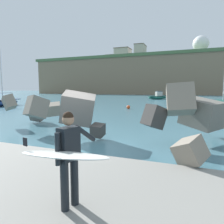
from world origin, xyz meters
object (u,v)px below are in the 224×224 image
Objects in this scene: mooring_buoy_middle at (219,104)px; boat_near_left at (0,102)px; station_building_west at (123,54)px; station_building_central at (140,52)px; surfer_with_board at (66,154)px; boat_mid_left at (223,104)px; station_building_annex at (159,57)px; boat_near_right at (158,97)px; mooring_buoy_outer at (80,102)px; station_building_east at (112,59)px; radar_dome at (201,45)px; mooring_buoy_inner at (128,107)px.

boat_near_left is at bearing -157.05° from mooring_buoy_middle.
station_building_central reaches higher than station_building_west.
surfer_with_board is 0.29× the size of boat_mid_left.
station_building_annex is (6.94, 12.17, -1.20)m from station_building_central.
boat_near_right reaches higher than mooring_buoy_outer.
mooring_buoy_outer is at bearing 119.58° from surfer_with_board.
boat_near_right is 0.64× the size of station_building_east.
surfer_with_board reaches higher than boat_near_right.
station_building_annex reaches higher than mooring_buoy_outer.
mooring_buoy_middle is 78.01m from station_building_west.
radar_dome is 1.14× the size of station_building_central.
boat_near_right reaches higher than mooring_buoy_inner.
mooring_buoy_inner is 0.06× the size of station_building_east.
station_building_central is (-6.96, 69.61, 19.73)m from mooring_buoy_outer.
boat_mid_left is at bearing -91.98° from mooring_buoy_middle.
station_building_west reaches higher than mooring_buoy_outer.
mooring_buoy_inner is (-5.04, 20.56, -1.06)m from surfer_with_board.
boat_mid_left is (10.87, -19.81, 0.01)m from boat_near_right.
mooring_buoy_middle is at bearing -75.17° from station_building_annex.
radar_dome is 35.67m from station_building_west.
station_building_annex reaches higher than mooring_buoy_middle.
station_building_west is (-36.52, 66.20, 19.21)m from mooring_buoy_middle.
boat_mid_left reaches higher than mooring_buoy_middle.
surfer_with_board is 0.29× the size of station_building_east.
mooring_buoy_inner is at bearing -89.39° from boat_near_right.
mooring_buoy_middle is at bearing -89.19° from radar_dome.
station_building_annex is at bearing 98.66° from boat_near_right.
station_building_east is at bearing 110.87° from surfer_with_board.
mooring_buoy_inner is at bearing -71.20° from station_building_west.
boat_mid_left is at bearing -62.94° from station_building_west.
radar_dome reaches higher than boat_near_left.
station_building_annex is (7.86, 90.20, 18.22)m from boat_near_left.
boat_near_left is 0.96× the size of station_building_annex.
boat_near_left is 87.19m from radar_dome.
mooring_buoy_inner is at bearing -77.40° from station_building_central.
station_building_central reaches higher than boat_near_right.
mooring_buoy_outer is 77.24m from radar_dome.
station_building_west is 19.83m from station_building_annex.
radar_dome is (10.09, 53.09, 20.89)m from boat_near_right.
mooring_buoy_middle is (0.17, 4.97, -0.35)m from boat_mid_left.
boat_near_right is 10.73× the size of mooring_buoy_outer.
station_building_east is (-45.14, 7.96, -2.68)m from radar_dome.
boat_near_left is 29.25m from boat_mid_left.
surfer_with_board is at bearing -38.08° from boat_near_left.
boat_near_left is at bearing -109.02° from radar_dome.
radar_dome is 1.16× the size of station_building_west.
mooring_buoy_outer is 0.06× the size of station_building_west.
station_building_west is (-35.57, -1.74, -2.03)m from radar_dome.
mooring_buoy_inner is at bearing -138.98° from mooring_buoy_middle.
boat_near_left reaches higher than mooring_buoy_middle.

